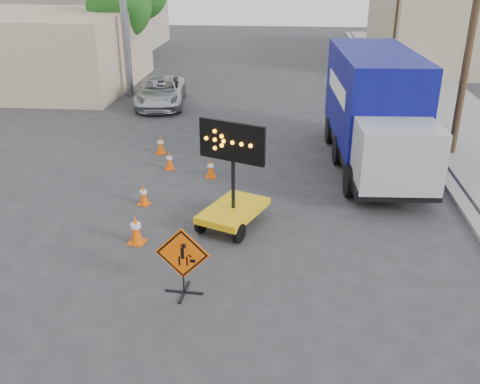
# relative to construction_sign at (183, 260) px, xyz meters

# --- Properties ---
(ground) EXTENTS (100.00, 100.00, 0.00)m
(ground) POSITION_rel_construction_sign_xyz_m (0.18, -0.30, -0.84)
(ground) COLOR #2D2D30
(ground) RESTS_ON ground
(curb_right) EXTENTS (0.40, 60.00, 0.12)m
(curb_right) POSITION_rel_construction_sign_xyz_m (7.38, 14.70, -0.78)
(curb_right) COLOR gray
(curb_right) RESTS_ON ground
(sidewalk_right) EXTENTS (4.00, 60.00, 0.15)m
(sidewalk_right) POSITION_rel_construction_sign_xyz_m (9.68, 14.70, -0.77)
(sidewalk_right) COLOR gray
(sidewalk_right) RESTS_ON ground
(storefront_left_near) EXTENTS (14.00, 10.00, 4.00)m
(storefront_left_near) POSITION_rel_construction_sign_xyz_m (-13.82, 19.70, 1.16)
(storefront_left_near) COLOR tan
(storefront_left_near) RESTS_ON ground
(storefront_left_far) EXTENTS (12.00, 10.00, 4.40)m
(storefront_left_far) POSITION_rel_construction_sign_xyz_m (-14.82, 33.70, 1.36)
(storefront_left_far) COLOR #A79C8B
(storefront_left_far) RESTS_ON ground
(building_right_far) EXTENTS (10.00, 14.00, 4.60)m
(building_right_far) POSITION_rel_construction_sign_xyz_m (13.18, 29.70, 1.46)
(building_right_far) COLOR tan
(building_right_far) RESTS_ON ground
(utility_pole_near) EXTENTS (1.80, 0.26, 9.00)m
(utility_pole_near) POSITION_rel_construction_sign_xyz_m (8.18, 9.70, 3.84)
(utility_pole_near) COLOR #4C3520
(utility_pole_near) RESTS_ON ground
(tree_left_near) EXTENTS (3.71, 3.71, 6.03)m
(tree_left_near) POSITION_rel_construction_sign_xyz_m (-7.82, 21.70, 3.32)
(tree_left_near) COLOR #4C3520
(tree_left_near) RESTS_ON ground
(construction_sign) EXTENTS (1.20, 0.85, 1.60)m
(construction_sign) POSITION_rel_construction_sign_xyz_m (0.00, 0.00, 0.00)
(construction_sign) COLOR black
(construction_sign) RESTS_ON ground
(arrow_board) EXTENTS (1.95, 2.40, 2.96)m
(arrow_board) POSITION_rel_construction_sign_xyz_m (0.74, 3.28, -0.18)
(arrow_board) COLOR #E6AE0C
(arrow_board) RESTS_ON ground
(pickup_truck) EXTENTS (2.85, 5.10, 1.35)m
(pickup_truck) POSITION_rel_construction_sign_xyz_m (-4.21, 15.88, -0.17)
(pickup_truck) COLOR #B4B6BC
(pickup_truck) RESTS_ON ground
(box_truck) EXTENTS (2.96, 8.24, 3.86)m
(box_truck) POSITION_rel_construction_sign_xyz_m (5.07, 8.45, 0.90)
(box_truck) COLOR black
(box_truck) RESTS_ON ground
(cone_a) EXTENTS (0.47, 0.47, 0.79)m
(cone_a) POSITION_rel_construction_sign_xyz_m (-1.64, 2.10, -0.45)
(cone_a) COLOR #E85404
(cone_a) RESTS_ON ground
(cone_b) EXTENTS (0.40, 0.40, 0.64)m
(cone_b) POSITION_rel_construction_sign_xyz_m (-2.06, 4.41, -0.53)
(cone_b) COLOR #E85404
(cone_b) RESTS_ON ground
(cone_c) EXTENTS (0.33, 0.33, 0.64)m
(cone_c) POSITION_rel_construction_sign_xyz_m (-0.40, 6.74, -0.52)
(cone_c) COLOR #E85404
(cone_c) RESTS_ON ground
(cone_d) EXTENTS (0.42, 0.42, 0.63)m
(cone_d) POSITION_rel_construction_sign_xyz_m (-1.94, 7.35, -0.53)
(cone_d) COLOR #E85404
(cone_d) RESTS_ON ground
(cone_e) EXTENTS (0.42, 0.42, 0.70)m
(cone_e) POSITION_rel_construction_sign_xyz_m (-2.61, 8.90, -0.49)
(cone_e) COLOR #E85404
(cone_e) RESTS_ON ground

